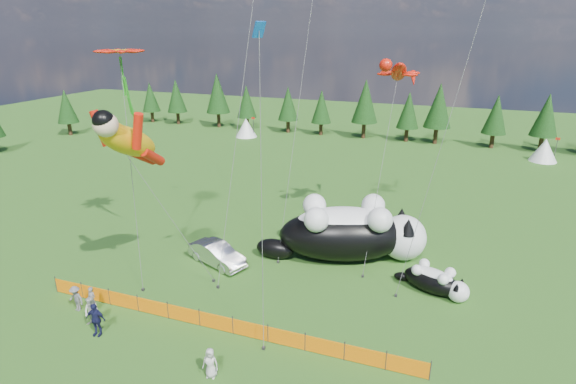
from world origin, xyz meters
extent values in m
plane|color=#113609|center=(0.00, 0.00, 0.00)|extent=(160.00, 160.00, 0.00)
cylinder|color=#262626|center=(-11.00, -3.00, 0.55)|extent=(0.06, 0.06, 1.10)
cylinder|color=#262626|center=(-9.00, -3.00, 0.55)|extent=(0.06, 0.06, 1.10)
cylinder|color=#262626|center=(-7.00, -3.00, 0.55)|extent=(0.06, 0.06, 1.10)
cylinder|color=#262626|center=(-5.00, -3.00, 0.55)|extent=(0.06, 0.06, 1.10)
cylinder|color=#262626|center=(-3.00, -3.00, 0.55)|extent=(0.06, 0.06, 1.10)
cylinder|color=#262626|center=(-1.00, -3.00, 0.55)|extent=(0.06, 0.06, 1.10)
cylinder|color=#262626|center=(1.00, -3.00, 0.55)|extent=(0.06, 0.06, 1.10)
cylinder|color=#262626|center=(3.00, -3.00, 0.55)|extent=(0.06, 0.06, 1.10)
cylinder|color=#262626|center=(5.00, -3.00, 0.55)|extent=(0.06, 0.06, 1.10)
cylinder|color=#262626|center=(7.00, -3.00, 0.55)|extent=(0.06, 0.06, 1.10)
cylinder|color=#262626|center=(9.00, -3.00, 0.55)|extent=(0.06, 0.06, 1.10)
cylinder|color=#262626|center=(11.00, -3.00, 0.55)|extent=(0.06, 0.06, 1.10)
cube|color=orange|center=(-10.00, -3.00, 0.50)|extent=(2.00, 0.04, 0.90)
cube|color=orange|center=(-8.00, -3.00, 0.50)|extent=(2.00, 0.04, 0.90)
cube|color=orange|center=(-6.00, -3.00, 0.50)|extent=(2.00, 0.04, 0.90)
cube|color=orange|center=(-4.00, -3.00, 0.50)|extent=(2.00, 0.04, 0.90)
cube|color=orange|center=(-2.00, -3.00, 0.50)|extent=(2.00, 0.04, 0.90)
cube|color=orange|center=(0.00, -3.00, 0.50)|extent=(2.00, 0.04, 0.90)
cube|color=orange|center=(2.00, -3.00, 0.50)|extent=(2.00, 0.04, 0.90)
cube|color=orange|center=(4.00, -3.00, 0.50)|extent=(2.00, 0.04, 0.90)
cube|color=orange|center=(6.00, -3.00, 0.50)|extent=(2.00, 0.04, 0.90)
cube|color=orange|center=(8.00, -3.00, 0.50)|extent=(2.00, 0.04, 0.90)
cube|color=orange|center=(10.00, -3.00, 0.50)|extent=(2.00, 0.04, 0.90)
ellipsoid|color=black|center=(4.51, 7.26, 1.79)|extent=(9.82, 6.89, 3.58)
ellipsoid|color=white|center=(4.51, 7.26, 2.68)|extent=(7.36, 5.05, 2.19)
sphere|color=white|center=(8.45, 8.64, 1.59)|extent=(3.18, 3.18, 3.18)
sphere|color=#EB5B8A|center=(9.73, 9.09, 1.59)|extent=(0.45, 0.45, 0.45)
ellipsoid|color=black|center=(0.01, 5.69, 0.70)|extent=(3.09, 2.23, 1.39)
cone|color=black|center=(8.77, 7.74, 2.86)|extent=(1.11, 1.11, 1.11)
cone|color=black|center=(8.14, 9.54, 2.86)|extent=(1.11, 1.11, 1.11)
sphere|color=white|center=(6.15, 9.21, 3.48)|extent=(1.67, 1.67, 1.67)
sphere|color=white|center=(7.00, 6.77, 3.48)|extent=(1.67, 1.67, 1.67)
sphere|color=white|center=(2.21, 7.83, 3.48)|extent=(1.67, 1.67, 1.67)
sphere|color=white|center=(3.06, 5.39, 3.48)|extent=(1.67, 1.67, 1.67)
ellipsoid|color=black|center=(10.64, 4.87, 0.71)|extent=(3.93, 2.86, 1.43)
ellipsoid|color=white|center=(10.64, 4.87, 1.07)|extent=(2.95, 2.10, 0.87)
sphere|color=white|center=(12.20, 4.26, 0.64)|extent=(1.27, 1.27, 1.27)
sphere|color=#EB5B8A|center=(12.70, 4.07, 0.64)|extent=(0.18, 0.18, 0.18)
ellipsoid|color=black|center=(8.87, 5.57, 0.28)|extent=(1.24, 0.92, 0.56)
cone|color=black|center=(12.06, 3.91, 1.14)|extent=(0.44, 0.44, 0.44)
cone|color=black|center=(12.33, 4.62, 1.14)|extent=(0.44, 0.44, 0.44)
sphere|color=white|center=(11.65, 5.04, 1.39)|extent=(0.67, 0.67, 0.67)
sphere|color=white|center=(11.27, 4.07, 1.39)|extent=(0.67, 0.67, 0.67)
sphere|color=white|center=(10.09, 5.65, 1.39)|extent=(0.67, 0.67, 0.67)
sphere|color=white|center=(9.72, 4.69, 1.39)|extent=(0.67, 0.67, 0.67)
imported|color=silver|center=(-3.42, 3.52, 0.75)|extent=(4.80, 3.13, 1.49)
imported|color=#5F5E63|center=(-7.48, -3.84, 0.76)|extent=(0.58, 0.40, 1.53)
imported|color=beige|center=(-6.49, -4.92, 0.87)|extent=(0.88, 0.56, 1.74)
imported|color=#16183D|center=(-5.73, -5.47, 0.95)|extent=(1.18, 0.72, 1.90)
imported|color=#5F5E63|center=(-8.38, -4.09, 0.78)|extent=(1.06, 0.63, 1.56)
imported|color=beige|center=(1.42, -6.16, 0.77)|extent=(0.81, 0.59, 1.53)
cylinder|color=#595959|center=(-4.17, 0.09, 4.83)|extent=(0.03, 0.03, 10.21)
cube|color=#262626|center=(-2.52, 1.31, 0.08)|extent=(0.15, 0.15, 0.16)
cylinder|color=#595959|center=(6.58, 8.92, 6.27)|extent=(0.03, 0.03, 14.46)
cube|color=#262626|center=(6.38, 5.09, 0.08)|extent=(0.15, 0.15, 0.16)
cylinder|color=#595959|center=(-7.65, 1.00, 7.06)|extent=(0.03, 0.03, 14.76)
cube|color=#262626|center=(-6.14, -1.09, 0.08)|extent=(0.15, 0.15, 0.16)
cube|color=#23981B|center=(-9.16, 3.09, 11.24)|extent=(0.22, 0.22, 4.81)
cylinder|color=#595959|center=(-1.77, 3.95, 9.17)|extent=(0.03, 0.03, 19.15)
cube|color=#262626|center=(-1.90, 0.75, 0.08)|extent=(0.15, 0.15, 0.16)
cylinder|color=#595959|center=(10.68, 5.40, 11.53)|extent=(0.03, 0.03, 23.41)
cube|color=#262626|center=(8.70, 3.51, 0.08)|extent=(0.15, 0.15, 0.16)
cylinder|color=#595959|center=(2.64, -2.63, 7.69)|extent=(0.03, 0.03, 15.21)
cube|color=#262626|center=(3.00, -3.60, 0.08)|extent=(0.15, 0.15, 0.16)
cylinder|color=#595959|center=(0.39, 9.32, 9.61)|extent=(0.03, 0.03, 20.80)
cube|color=#262626|center=(0.50, 5.00, 0.08)|extent=(0.15, 0.15, 0.16)
camera|label=1|loc=(10.43, -20.72, 15.19)|focal=28.00mm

